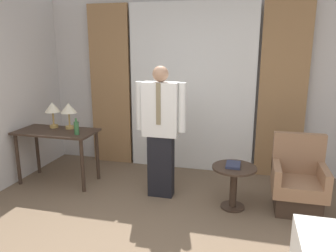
# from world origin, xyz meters

# --- Properties ---
(wall_back) EXTENTS (10.00, 0.06, 2.70)m
(wall_back) POSITION_xyz_m (0.00, 2.92, 1.35)
(wall_back) COLOR beige
(wall_back) RESTS_ON ground_plane
(curtain_sheer_center) EXTENTS (1.94, 0.06, 2.58)m
(curtain_sheer_center) POSITION_xyz_m (0.00, 2.79, 1.29)
(curtain_sheer_center) COLOR white
(curtain_sheer_center) RESTS_ON ground_plane
(curtain_drape_left) EXTENTS (0.67, 0.06, 2.58)m
(curtain_drape_left) POSITION_xyz_m (-1.34, 2.79, 1.29)
(curtain_drape_left) COLOR #997047
(curtain_drape_left) RESTS_ON ground_plane
(curtain_drape_right) EXTENTS (0.67, 0.06, 2.58)m
(curtain_drape_right) POSITION_xyz_m (1.34, 2.79, 1.29)
(curtain_drape_right) COLOR #997047
(curtain_drape_right) RESTS_ON ground_plane
(desk) EXTENTS (1.13, 0.57, 0.77)m
(desk) POSITION_xyz_m (-1.75, 1.78, 0.65)
(desk) COLOR #38281E
(desk) RESTS_ON ground_plane
(table_lamp_left) EXTENTS (0.23, 0.23, 0.38)m
(table_lamp_left) POSITION_xyz_m (-1.88, 1.93, 1.06)
(table_lamp_left) COLOR tan
(table_lamp_left) RESTS_ON desk
(table_lamp_right) EXTENTS (0.23, 0.23, 0.38)m
(table_lamp_right) POSITION_xyz_m (-1.62, 1.93, 1.06)
(table_lamp_right) COLOR tan
(table_lamp_right) RESTS_ON desk
(bottle_near_edge) EXTENTS (0.07, 0.07, 0.23)m
(bottle_near_edge) POSITION_xyz_m (-1.36, 1.66, 0.87)
(bottle_near_edge) COLOR #336638
(bottle_near_edge) RESTS_ON desk
(person) EXTENTS (0.65, 0.21, 1.71)m
(person) POSITION_xyz_m (-0.19, 1.71, 0.93)
(person) COLOR black
(person) RESTS_ON ground_plane
(armchair) EXTENTS (0.60, 0.58, 0.91)m
(armchair) POSITION_xyz_m (1.51, 1.74, 0.33)
(armchair) COLOR #38281E
(armchair) RESTS_ON ground_plane
(side_table) EXTENTS (0.53, 0.53, 0.54)m
(side_table) POSITION_xyz_m (0.76, 1.59, 0.36)
(side_table) COLOR #38281E
(side_table) RESTS_ON ground_plane
(book) EXTENTS (0.17, 0.25, 0.03)m
(book) POSITION_xyz_m (0.74, 1.61, 0.55)
(book) COLOR #2D334C
(book) RESTS_ON side_table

